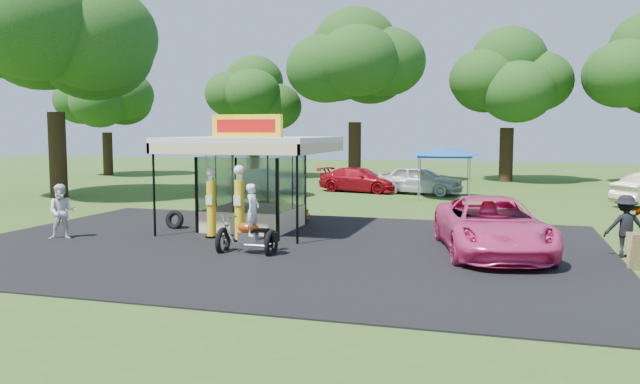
# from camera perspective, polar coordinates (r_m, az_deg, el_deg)

# --- Properties ---
(ground) EXTENTS (120.00, 120.00, 0.00)m
(ground) POSITION_cam_1_polar(r_m,az_deg,el_deg) (17.77, -6.31, -6.11)
(ground) COLOR #34551A
(ground) RESTS_ON ground
(asphalt_apron) EXTENTS (20.00, 14.00, 0.04)m
(asphalt_apron) POSITION_cam_1_polar(r_m,az_deg,el_deg) (19.59, -4.04, -4.94)
(asphalt_apron) COLOR black
(asphalt_apron) RESTS_ON ground
(gas_station_kiosk) EXTENTS (5.40, 5.40, 4.18)m
(gas_station_kiosk) POSITION_cam_1_polar(r_m,az_deg,el_deg) (22.85, -6.14, 1.01)
(gas_station_kiosk) COLOR white
(gas_station_kiosk) RESTS_ON ground
(gas_pump_left) EXTENTS (0.45, 0.45, 2.39)m
(gas_pump_left) POSITION_cam_1_polar(r_m,az_deg,el_deg) (21.12, -9.90, -1.15)
(gas_pump_left) COLOR black
(gas_pump_left) RESTS_ON ground
(gas_pump_right) EXTENTS (0.47, 0.47, 2.51)m
(gas_pump_right) POSITION_cam_1_polar(r_m,az_deg,el_deg) (20.29, -7.37, -1.22)
(gas_pump_right) COLOR black
(gas_pump_right) RESTS_ON ground
(motorcycle) EXTENTS (1.81, 0.86, 2.16)m
(motorcycle) POSITION_cam_1_polar(r_m,az_deg,el_deg) (18.26, -6.36, -3.12)
(motorcycle) COLOR black
(motorcycle) RESTS_ON ground
(spare_tires) EXTENTS (0.84, 0.50, 0.72)m
(spare_tires) POSITION_cam_1_polar(r_m,az_deg,el_deg) (23.54, -13.15, -2.48)
(spare_tires) COLOR black
(spare_tires) RESTS_ON ground
(a_frame_sign) EXTENTS (0.57, 0.58, 0.96)m
(a_frame_sign) POSITION_cam_1_polar(r_m,az_deg,el_deg) (18.20, 27.17, -4.86)
(a_frame_sign) COLOR #593819
(a_frame_sign) RESTS_ON ground
(kiosk_car) EXTENTS (2.82, 1.13, 0.96)m
(kiosk_car) POSITION_cam_1_polar(r_m,az_deg,el_deg) (25.03, -4.17, -1.57)
(kiosk_car) COLOR yellow
(kiosk_car) RESTS_ON ground
(pink_sedan) EXTENTS (4.00, 6.47, 1.67)m
(pink_sedan) POSITION_cam_1_polar(r_m,az_deg,el_deg) (18.90, 15.43, -3.01)
(pink_sedan) COLOR #E93F85
(pink_sedan) RESTS_ON ground
(spectator_west) EXTENTS (1.14, 1.08, 1.85)m
(spectator_west) POSITION_cam_1_polar(r_m,az_deg,el_deg) (22.39, -22.51, -1.69)
(spectator_west) COLOR white
(spectator_west) RESTS_ON ground
(spectator_east_a) EXTENTS (1.27, 0.88, 1.79)m
(spectator_east_a) POSITION_cam_1_polar(r_m,az_deg,el_deg) (19.81, 26.14, -2.82)
(spectator_east_a) COLOR black
(spectator_east_a) RESTS_ON ground
(bg_car_a) EXTENTS (4.32, 1.99, 1.37)m
(bg_car_a) POSITION_cam_1_polar(r_m,az_deg,el_deg) (36.80, -5.05, 1.04)
(bg_car_a) COLOR silver
(bg_car_a) RESTS_ON ground
(bg_car_b) EXTENTS (5.30, 3.10, 1.44)m
(bg_car_b) POSITION_cam_1_polar(r_m,az_deg,el_deg) (36.97, 3.66, 1.12)
(bg_car_b) COLOR #9E0C17
(bg_car_b) RESTS_ON ground
(bg_car_c) EXTENTS (5.20, 3.12, 1.66)m
(bg_car_c) POSITION_cam_1_polar(r_m,az_deg,el_deg) (36.00, 9.12, 1.11)
(bg_car_c) COLOR silver
(bg_car_c) RESTS_ON ground
(tent_west) EXTENTS (4.83, 4.83, 3.38)m
(tent_west) POSITION_cam_1_polar(r_m,az_deg,el_deg) (34.36, -6.65, 4.66)
(tent_west) COLOR gray
(tent_west) RESTS_ON ground
(tent_east) EXTENTS (4.00, 4.00, 2.79)m
(tent_east) POSITION_cam_1_polar(r_m,az_deg,el_deg) (33.67, 11.31, 3.67)
(tent_east) COLOR gray
(tent_east) RESTS_ON ground
(oak_far_a) EXTENTS (8.25, 8.25, 9.78)m
(oak_far_a) POSITION_cam_1_polar(r_m,az_deg,el_deg) (53.75, -18.98, 8.09)
(oak_far_a) COLOR black
(oak_far_a) RESTS_ON ground
(oak_far_b) EXTENTS (7.69, 7.69, 9.17)m
(oak_far_b) POSITION_cam_1_polar(r_m,az_deg,el_deg) (48.76, -6.06, 8.21)
(oak_far_b) COLOR black
(oak_far_b) RESTS_ON ground
(oak_far_c) EXTENTS (10.15, 10.15, 11.96)m
(oak_far_c) POSITION_cam_1_polar(r_m,az_deg,el_deg) (44.88, 3.23, 10.69)
(oak_far_c) COLOR black
(oak_far_c) RESTS_ON ground
(oak_far_d) EXTENTS (8.95, 8.95, 10.65)m
(oak_far_d) POSITION_cam_1_polar(r_m,az_deg,el_deg) (46.51, 16.83, 9.29)
(oak_far_d) COLOR black
(oak_far_d) RESTS_ON ground
(oak_near) EXTENTS (11.87, 11.87, 13.66)m
(oak_near) POSITION_cam_1_polar(r_m,az_deg,el_deg) (37.01, -23.23, 12.86)
(oak_near) COLOR black
(oak_near) RESTS_ON ground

